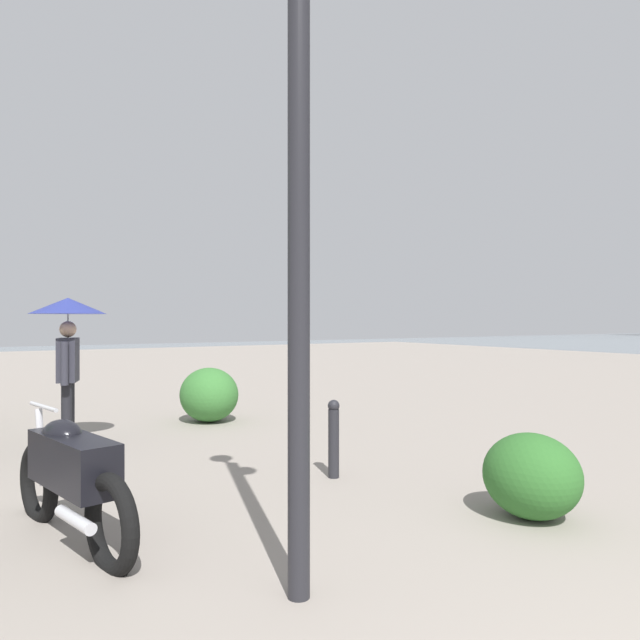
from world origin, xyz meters
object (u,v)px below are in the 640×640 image
motorcycle (71,476)px  pedestrian (68,329)px  bollard_mid (334,437)px  lamppost (299,125)px

motorcycle → pedestrian: 3.85m
pedestrian → bollard_mid: bearing=-145.3°
lamppost → pedestrian: size_ratio=2.21×
pedestrian → bollard_mid: size_ratio=2.38×
lamppost → motorcycle: (1.77, 1.06, -2.44)m
motorcycle → pedestrian: pedestrian is taller
lamppost → motorcycle: size_ratio=2.09×
lamppost → pedestrian: lamppost is taller
pedestrian → lamppost: bearing=-174.1°
motorcycle → bollard_mid: (0.42, -2.74, -0.06)m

